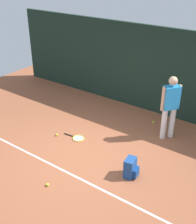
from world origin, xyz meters
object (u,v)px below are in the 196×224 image
at_px(tennis_ball_mid_court, 153,122).
at_px(tennis_ball_by_fence, 48,185).
at_px(backpack, 131,168).
at_px(tennis_player, 170,104).
at_px(tennis_racket, 77,138).
at_px(tennis_ball_near_player, 57,135).

bearing_deg(tennis_ball_mid_court, tennis_ball_by_fence, -99.55).
bearing_deg(backpack, tennis_ball_by_fence, 127.79).
relative_size(tennis_player, tennis_racket, 2.72).
bearing_deg(tennis_player, tennis_ball_by_fence, -164.65).
height_order(tennis_ball_near_player, tennis_ball_mid_court, same).
bearing_deg(tennis_ball_by_fence, tennis_ball_mid_court, 80.45).
bearing_deg(tennis_ball_mid_court, tennis_racket, -123.79).
relative_size(tennis_racket, backpack, 1.42).
distance_m(tennis_ball_near_player, tennis_ball_by_fence, 1.94).
distance_m(tennis_racket, backpack, 1.95).
xyz_separation_m(tennis_ball_near_player, tennis_ball_by_fence, (1.17, -1.55, 0.00)).
bearing_deg(backpack, tennis_racket, 67.08).
relative_size(tennis_player, tennis_ball_by_fence, 25.76).
xyz_separation_m(tennis_ball_near_player, tennis_ball_mid_court, (1.79, 2.11, 0.00)).
relative_size(tennis_racket, tennis_ball_mid_court, 9.48).
bearing_deg(backpack, tennis_player, -7.79).
xyz_separation_m(tennis_player, backpack, (0.02, -1.92, -0.76)).
height_order(tennis_player, tennis_ball_mid_court, tennis_player).
height_order(tennis_racket, backpack, backpack).
xyz_separation_m(backpack, tennis_ball_mid_court, (-0.62, 2.38, -0.18)).
xyz_separation_m(tennis_ball_by_fence, tennis_ball_mid_court, (0.62, 3.66, 0.00)).
bearing_deg(backpack, tennis_ball_mid_court, 6.20).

